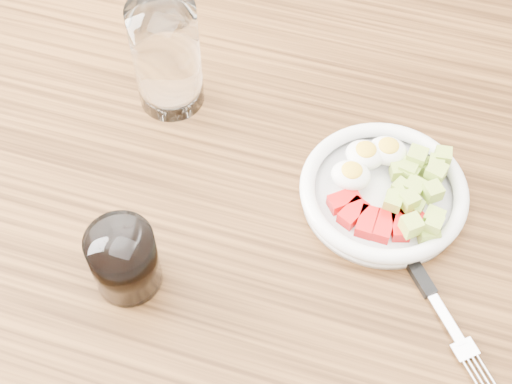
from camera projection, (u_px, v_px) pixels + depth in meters
dining_table at (261, 260)px, 0.88m from camera, size 1.50×0.90×0.77m
bowl at (385, 189)px, 0.79m from camera, size 0.19×0.19×0.05m
fork at (421, 278)px, 0.75m from camera, size 0.15×0.17×0.01m
water_glass at (167, 57)px, 0.83m from camera, size 0.08×0.08×0.14m
coffee_glass at (124, 260)px, 0.72m from camera, size 0.07×0.07×0.08m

